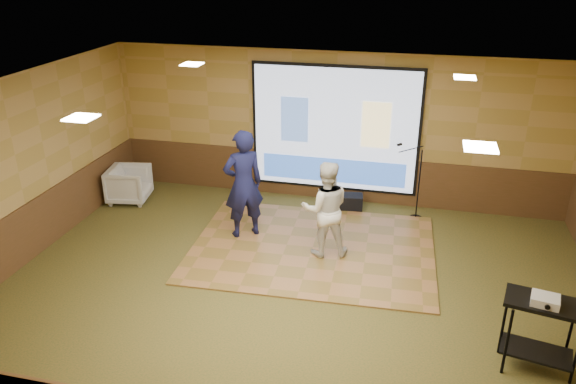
% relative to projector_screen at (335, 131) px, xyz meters
% --- Properties ---
extents(ground, '(9.00, 9.00, 0.00)m').
position_rel_projector_screen_xyz_m(ground, '(0.00, -3.44, -1.47)').
color(ground, '#303E1C').
rests_on(ground, ground).
extents(room_shell, '(9.04, 7.04, 3.02)m').
position_rel_projector_screen_xyz_m(room_shell, '(0.00, -3.44, 0.62)').
color(room_shell, '#AD8948').
rests_on(room_shell, ground).
extents(wainscot_back, '(9.00, 0.04, 0.95)m').
position_rel_projector_screen_xyz_m(wainscot_back, '(0.00, 0.04, -1.00)').
color(wainscot_back, '#493318').
rests_on(wainscot_back, ground).
extents(wainscot_left, '(0.04, 7.00, 0.95)m').
position_rel_projector_screen_xyz_m(wainscot_left, '(-4.48, -3.44, -1.00)').
color(wainscot_left, '#493318').
rests_on(wainscot_left, ground).
extents(projector_screen, '(3.32, 0.06, 2.52)m').
position_rel_projector_screen_xyz_m(projector_screen, '(0.00, 0.00, 0.00)').
color(projector_screen, black).
rests_on(projector_screen, room_shell).
extents(downlight_nw, '(0.32, 0.32, 0.02)m').
position_rel_projector_screen_xyz_m(downlight_nw, '(-2.20, -1.64, 1.50)').
color(downlight_nw, '#FFE9BF').
rests_on(downlight_nw, room_shell).
extents(downlight_ne, '(0.32, 0.32, 0.02)m').
position_rel_projector_screen_xyz_m(downlight_ne, '(2.20, -1.64, 1.50)').
color(downlight_ne, '#FFE9BF').
rests_on(downlight_ne, room_shell).
extents(downlight_sw, '(0.32, 0.32, 0.02)m').
position_rel_projector_screen_xyz_m(downlight_sw, '(-2.20, -4.94, 1.50)').
color(downlight_sw, '#FFE9BF').
rests_on(downlight_sw, room_shell).
extents(downlight_se, '(0.32, 0.32, 0.02)m').
position_rel_projector_screen_xyz_m(downlight_se, '(2.20, -4.94, 1.50)').
color(downlight_se, '#FFE9BF').
rests_on(downlight_se, room_shell).
extents(dance_floor, '(4.24, 3.30, 0.03)m').
position_rel_projector_screen_xyz_m(dance_floor, '(0.01, -2.13, -1.46)').
color(dance_floor, olive).
rests_on(dance_floor, ground).
extents(player_left, '(0.85, 0.80, 1.95)m').
position_rel_projector_screen_xyz_m(player_left, '(-1.27, -1.94, -0.47)').
color(player_left, '#141640').
rests_on(player_left, dance_floor).
extents(player_right, '(0.94, 0.82, 1.64)m').
position_rel_projector_screen_xyz_m(player_right, '(0.24, -2.28, -0.62)').
color(player_right, silver).
rests_on(player_right, dance_floor).
extents(av_table, '(0.92, 0.48, 0.97)m').
position_rel_projector_screen_xyz_m(av_table, '(3.24, -4.41, -0.80)').
color(av_table, black).
rests_on(av_table, ground).
extents(projector, '(0.35, 0.31, 0.10)m').
position_rel_projector_screen_xyz_m(projector, '(3.21, -4.46, -0.46)').
color(projector, silver).
rests_on(projector, av_table).
extents(mic_stand, '(0.58, 0.24, 1.49)m').
position_rel_projector_screen_xyz_m(mic_stand, '(1.64, -0.49, -0.98)').
color(mic_stand, black).
rests_on(mic_stand, ground).
extents(banquet_chair, '(0.91, 0.89, 0.72)m').
position_rel_projector_screen_xyz_m(banquet_chair, '(-4.00, -1.04, -1.12)').
color(banquet_chair, gray).
rests_on(banquet_chair, ground).
extents(duffel_bag, '(0.53, 0.39, 0.30)m').
position_rel_projector_screen_xyz_m(duffel_bag, '(0.42, -0.39, -1.32)').
color(duffel_bag, black).
rests_on(duffel_bag, ground).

